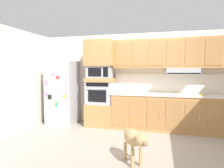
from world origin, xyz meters
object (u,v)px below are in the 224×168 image
refrigerator (63,92)px  dog (135,139)px  built_in_oven (100,93)px  microwave (100,72)px  screwdriver (202,95)px

refrigerator → dog: bearing=-39.6°
built_in_oven → microwave: (0.00, -0.00, 0.56)m
microwave → dog: (1.20, -1.97, -1.05)m
dog → built_in_oven: bearing=178.2°
refrigerator → dog: size_ratio=2.50×
refrigerator → built_in_oven: (1.10, 0.07, 0.02)m
built_in_oven → dog: 2.36m
screwdriver → built_in_oven: bearing=177.3°
refrigerator → microwave: refrigerator is taller
microwave → dog: size_ratio=0.91×
dog → microwave: bearing=178.2°
built_in_oven → refrigerator: bearing=-176.5°
refrigerator → dog: (2.30, -1.90, -0.47)m
microwave → dog: microwave is taller
microwave → dog: bearing=-58.6°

